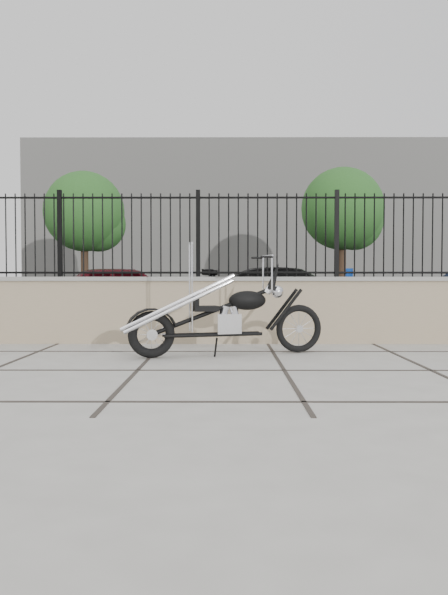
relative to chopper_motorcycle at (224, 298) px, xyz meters
The scene contains 12 objects.
ground_plane 1.47m from the chopper_motorcycle, 61.31° to the right, with size 90.00×90.00×0.00m, color #99968E.
parking_lot 11.40m from the chopper_motorcycle, 86.87° to the left, with size 30.00×30.00×0.00m, color black.
retaining_wall 1.51m from the chopper_motorcycle, 65.48° to the left, with size 14.00×0.36×0.96m, color gray.
iron_fence 1.73m from the chopper_motorcycle, 65.48° to the left, with size 14.00×0.08×1.20m, color black.
background_building 25.59m from the chopper_motorcycle, 88.60° to the left, with size 22.00×6.00×8.00m, color beige.
chopper_motorcycle is the anchor object (origin of this frame).
car_red 6.65m from the chopper_motorcycle, 109.95° to the left, with size 1.46×3.64×1.24m, color #42090F.
car_black 6.48m from the chopper_motorcycle, 76.19° to the left, with size 1.66×4.08×1.19m, color black.
bollard_a 4.18m from the chopper_motorcycle, 116.50° to the left, with size 0.11×0.11×0.93m, color #0D2BCD.
bollard_b 4.48m from the chopper_motorcycle, 58.62° to the left, with size 0.13×0.13×1.12m, color blue.
tree_left 16.14m from the chopper_motorcycle, 109.69° to the left, with size 3.02×3.02×5.10m.
tree_right 16.06m from the chopper_motorcycle, 73.61° to the left, with size 3.13×3.13×5.28m.
Camera 1 is at (-0.59, -5.88, 0.95)m, focal length 35.00 mm.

